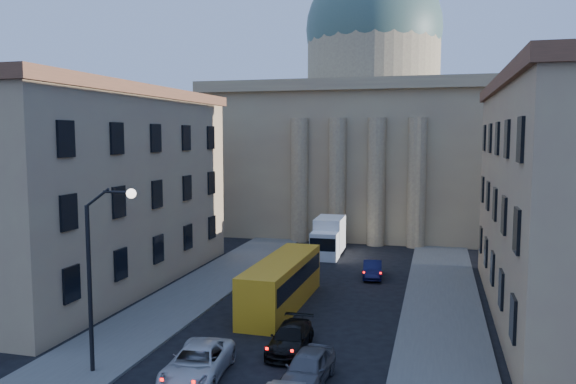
# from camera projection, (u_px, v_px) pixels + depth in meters

# --- Properties ---
(sidewalk_left) EXTENTS (5.00, 60.00, 0.15)m
(sidewalk_left) POSITION_uv_depth(u_px,v_px,m) (171.00, 308.00, 36.30)
(sidewalk_left) COLOR #5B5853
(sidewalk_left) RESTS_ON ground
(sidewalk_right) EXTENTS (5.00, 60.00, 0.15)m
(sidewalk_right) POSITION_uv_depth(u_px,v_px,m) (443.00, 331.00, 31.94)
(sidewalk_right) COLOR #5B5853
(sidewalk_right) RESTS_ON ground
(church) EXTENTS (68.02, 28.76, 36.60)m
(church) POSITION_uv_depth(u_px,v_px,m) (372.00, 130.00, 68.96)
(church) COLOR #886F54
(church) RESTS_ON ground
(building_left) EXTENTS (11.60, 26.60, 14.70)m
(building_left) POSITION_uv_depth(u_px,v_px,m) (89.00, 186.00, 41.60)
(building_left) COLOR tan
(building_left) RESTS_ON ground
(street_lamp) EXTENTS (2.62, 0.44, 8.83)m
(street_lamp) POSITION_uv_depth(u_px,v_px,m) (99.00, 264.00, 25.78)
(street_lamp) COLOR black
(street_lamp) RESTS_ON ground
(car_left_mid) EXTENTS (3.03, 5.61, 1.49)m
(car_left_mid) POSITION_uv_depth(u_px,v_px,m) (197.00, 363.00, 25.82)
(car_left_mid) COLOR silver
(car_left_mid) RESTS_ON ground
(car_right_mid) EXTENTS (2.03, 4.71, 1.35)m
(car_right_mid) POSITION_uv_depth(u_px,v_px,m) (290.00, 338.00, 29.17)
(car_right_mid) COLOR black
(car_right_mid) RESTS_ON ground
(car_right_far) EXTENTS (2.08, 4.54, 1.51)m
(car_right_far) POSITION_uv_depth(u_px,v_px,m) (308.00, 368.00, 25.24)
(car_right_far) COLOR #504F55
(car_right_far) RESTS_ON ground
(car_right_distant) EXTENTS (1.84, 4.22, 1.35)m
(car_right_distant) POSITION_uv_depth(u_px,v_px,m) (372.00, 269.00, 44.30)
(car_right_distant) COLOR black
(car_right_distant) RESTS_ON ground
(city_bus) EXTENTS (2.78, 11.17, 3.13)m
(city_bus) POSITION_uv_depth(u_px,v_px,m) (282.00, 281.00, 36.70)
(city_bus) COLOR gold
(city_bus) RESTS_ON ground
(box_truck) EXTENTS (2.64, 6.33, 3.44)m
(box_truck) POSITION_uv_depth(u_px,v_px,m) (328.00, 238.00, 52.62)
(box_truck) COLOR white
(box_truck) RESTS_ON ground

